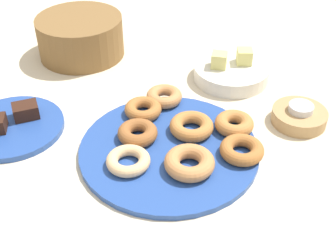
{
  "coord_description": "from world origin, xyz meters",
  "views": [
    {
      "loc": [
        -0.05,
        -0.69,
        0.6
      ],
      "look_at": [
        0.0,
        0.03,
        0.04
      ],
      "focal_mm": 48.69,
      "sensor_mm": 36.0,
      "label": 1
    }
  ],
  "objects_px": {
    "brownie_far": "(26,111)",
    "fruit_bowl": "(231,72)",
    "candle_holder": "(299,117)",
    "donut_3": "(191,126)",
    "donut_4": "(138,133)",
    "donut_6": "(242,150)",
    "donut_2": "(166,96)",
    "cake_plate": "(12,127)",
    "donut_1": "(189,163)",
    "donut_5": "(143,109)",
    "basket": "(81,36)",
    "donut_0": "(234,124)",
    "melon_chunk_left": "(219,60)",
    "donut_7": "(128,161)",
    "donut_plate": "(169,149)",
    "tealight": "(301,108)",
    "melon_chunk_right": "(244,56)"
  },
  "relations": [
    {
      "from": "brownie_far",
      "to": "donut_2",
      "type": "bearing_deg",
      "value": 7.33
    },
    {
      "from": "donut_4",
      "to": "melon_chunk_right",
      "type": "bearing_deg",
      "value": 43.03
    },
    {
      "from": "donut_1",
      "to": "donut_7",
      "type": "bearing_deg",
      "value": 171.56
    },
    {
      "from": "basket",
      "to": "fruit_bowl",
      "type": "relative_size",
      "value": 1.22
    },
    {
      "from": "donut_0",
      "to": "brownie_far",
      "type": "xyz_separation_m",
      "value": [
        -0.44,
        0.07,
        0.0
      ]
    },
    {
      "from": "donut_4",
      "to": "candle_holder",
      "type": "distance_m",
      "value": 0.35
    },
    {
      "from": "fruit_bowl",
      "to": "candle_holder",
      "type": "bearing_deg",
      "value": -58.26
    },
    {
      "from": "donut_4",
      "to": "donut_6",
      "type": "bearing_deg",
      "value": -18.0
    },
    {
      "from": "donut_7",
      "to": "candle_holder",
      "type": "height_order",
      "value": "donut_7"
    },
    {
      "from": "donut_3",
      "to": "fruit_bowl",
      "type": "height_order",
      "value": "donut_3"
    },
    {
      "from": "cake_plate",
      "to": "donut_5",
      "type": "bearing_deg",
      "value": 4.28
    },
    {
      "from": "donut_1",
      "to": "basket",
      "type": "distance_m",
      "value": 0.54
    },
    {
      "from": "donut_6",
      "to": "donut_7",
      "type": "height_order",
      "value": "donut_6"
    },
    {
      "from": "donut_0",
      "to": "donut_2",
      "type": "xyz_separation_m",
      "value": [
        -0.13,
        0.11,
        -0.0
      ]
    },
    {
      "from": "donut_plate",
      "to": "tealight",
      "type": "relative_size",
      "value": 6.76
    },
    {
      "from": "donut_plate",
      "to": "donut_6",
      "type": "distance_m",
      "value": 0.14
    },
    {
      "from": "donut_plate",
      "to": "basket",
      "type": "xyz_separation_m",
      "value": [
        -0.21,
        0.42,
        0.05
      ]
    },
    {
      "from": "fruit_bowl",
      "to": "donut_7",
      "type": "bearing_deg",
      "value": -128.74
    },
    {
      "from": "donut_0",
      "to": "basket",
      "type": "height_order",
      "value": "basket"
    },
    {
      "from": "donut_1",
      "to": "donut_2",
      "type": "relative_size",
      "value": 1.18
    },
    {
      "from": "donut_plate",
      "to": "donut_0",
      "type": "bearing_deg",
      "value": 19.6
    },
    {
      "from": "donut_1",
      "to": "tealight",
      "type": "distance_m",
      "value": 0.29
    },
    {
      "from": "donut_5",
      "to": "brownie_far",
      "type": "distance_m",
      "value": 0.25
    },
    {
      "from": "donut_plate",
      "to": "donut_1",
      "type": "height_order",
      "value": "donut_1"
    },
    {
      "from": "donut_2",
      "to": "donut_6",
      "type": "bearing_deg",
      "value": -55.24
    },
    {
      "from": "donut_5",
      "to": "melon_chunk_right",
      "type": "distance_m",
      "value": 0.3
    },
    {
      "from": "candle_holder",
      "to": "donut_3",
      "type": "bearing_deg",
      "value": -172.23
    },
    {
      "from": "donut_7",
      "to": "donut_2",
      "type": "bearing_deg",
      "value": 67.8
    },
    {
      "from": "cake_plate",
      "to": "melon_chunk_right",
      "type": "distance_m",
      "value": 0.56
    },
    {
      "from": "donut_5",
      "to": "basket",
      "type": "height_order",
      "value": "basket"
    },
    {
      "from": "donut_1",
      "to": "donut_5",
      "type": "distance_m",
      "value": 0.2
    },
    {
      "from": "donut_7",
      "to": "basket",
      "type": "relative_size",
      "value": 0.37
    },
    {
      "from": "donut_0",
      "to": "donut_3",
      "type": "height_order",
      "value": "donut_0"
    },
    {
      "from": "donut_0",
      "to": "melon_chunk_left",
      "type": "relative_size",
      "value": 2.25
    },
    {
      "from": "candle_holder",
      "to": "melon_chunk_left",
      "type": "height_order",
      "value": "melon_chunk_left"
    },
    {
      "from": "donut_plate",
      "to": "melon_chunk_right",
      "type": "height_order",
      "value": "melon_chunk_right"
    },
    {
      "from": "donut_plate",
      "to": "donut_5",
      "type": "height_order",
      "value": "donut_5"
    },
    {
      "from": "donut_3",
      "to": "fruit_bowl",
      "type": "distance_m",
      "value": 0.25
    },
    {
      "from": "donut_2",
      "to": "tealight",
      "type": "bearing_deg",
      "value": -16.01
    },
    {
      "from": "donut_plate",
      "to": "melon_chunk_left",
      "type": "xyz_separation_m",
      "value": [
        0.14,
        0.27,
        0.05
      ]
    },
    {
      "from": "donut_2",
      "to": "melon_chunk_left",
      "type": "height_order",
      "value": "melon_chunk_left"
    },
    {
      "from": "donut_2",
      "to": "melon_chunk_left",
      "type": "bearing_deg",
      "value": 38.12
    },
    {
      "from": "cake_plate",
      "to": "candle_holder",
      "type": "distance_m",
      "value": 0.61
    },
    {
      "from": "brownie_far",
      "to": "fruit_bowl",
      "type": "height_order",
      "value": "brownie_far"
    },
    {
      "from": "donut_3",
      "to": "candle_holder",
      "type": "distance_m",
      "value": 0.24
    },
    {
      "from": "donut_7",
      "to": "cake_plate",
      "type": "height_order",
      "value": "donut_7"
    },
    {
      "from": "cake_plate",
      "to": "candle_holder",
      "type": "bearing_deg",
      "value": -1.37
    },
    {
      "from": "donut_0",
      "to": "donut_1",
      "type": "height_order",
      "value": "donut_1"
    },
    {
      "from": "donut_1",
      "to": "donut_3",
      "type": "relative_size",
      "value": 1.05
    },
    {
      "from": "tealight",
      "to": "fruit_bowl",
      "type": "xyz_separation_m",
      "value": [
        -0.12,
        0.19,
        -0.02
      ]
    }
  ]
}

